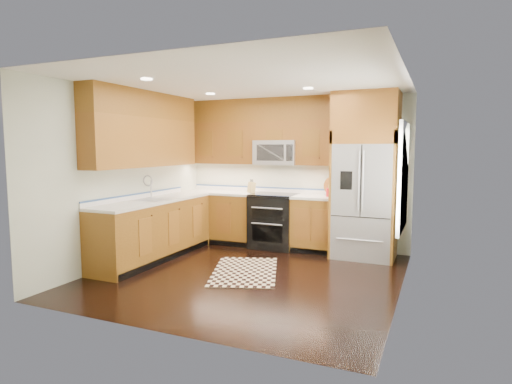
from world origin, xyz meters
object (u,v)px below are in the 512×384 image
at_px(range, 274,221).
at_px(utensil_crock, 329,190).
at_px(rug, 245,271).
at_px(knife_block, 252,187).
at_px(refrigerator, 365,176).

height_order(range, utensil_crock, utensil_crock).
bearing_deg(utensil_crock, rug, -117.32).
bearing_deg(utensil_crock, knife_block, -179.95).
height_order(refrigerator, knife_block, refrigerator).
bearing_deg(range, refrigerator, -1.40).
height_order(range, rug, range).
distance_m(range, rug, 1.61).
bearing_deg(refrigerator, range, 178.60).
xyz_separation_m(range, rug, (0.15, -1.54, -0.46)).
distance_m(rug, utensil_crock, 2.05).
height_order(range, refrigerator, refrigerator).
xyz_separation_m(rug, utensil_crock, (0.81, 1.57, 1.04)).
bearing_deg(range, rug, -84.35).
bearing_deg(rug, range, 76.23).
distance_m(knife_block, utensil_crock, 1.40).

